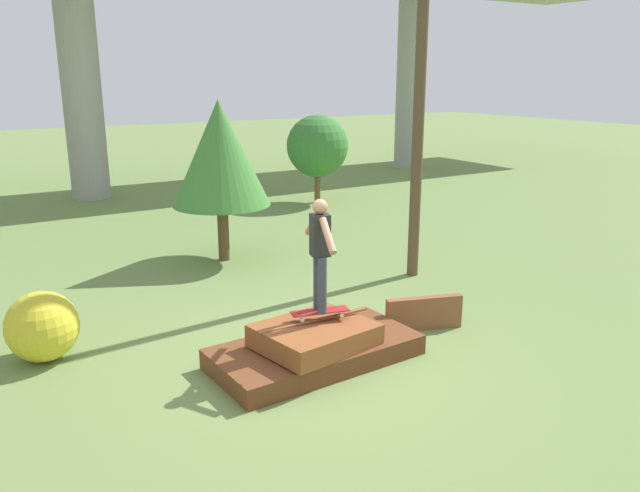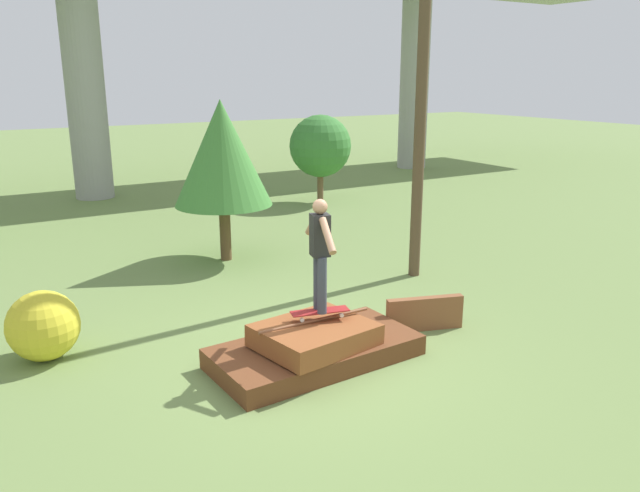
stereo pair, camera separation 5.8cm
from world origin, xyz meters
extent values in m
plane|color=olive|center=(0.00, 0.00, 0.00)|extent=(80.00, 80.00, 0.00)
cube|color=brown|center=(0.00, 0.00, 0.13)|extent=(2.70, 1.41, 0.26)
cube|color=brown|center=(-0.05, -0.08, 0.40)|extent=(1.57, 1.32, 0.32)
cylinder|color=brown|center=(0.00, 0.00, 0.56)|extent=(1.58, 0.04, 0.04)
cube|color=brown|center=(1.88, 0.07, 0.24)|extent=(1.12, 0.48, 0.49)
cube|color=maroon|center=(0.08, 0.02, 0.66)|extent=(0.78, 0.38, 0.01)
cylinder|color=silver|center=(0.36, 0.04, 0.61)|extent=(0.06, 0.04, 0.05)
cylinder|color=silver|center=(0.32, -0.12, 0.61)|extent=(0.06, 0.04, 0.05)
cylinder|color=silver|center=(-0.15, 0.17, 0.61)|extent=(0.06, 0.04, 0.05)
cylinder|color=silver|center=(-0.19, 0.00, 0.61)|extent=(0.06, 0.04, 0.05)
cylinder|color=#383D4C|center=(0.10, 0.10, 1.04)|extent=(0.12, 0.12, 0.73)
cylinder|color=#383D4C|center=(0.06, -0.06, 1.04)|extent=(0.12, 0.12, 0.73)
cube|color=black|center=(0.08, 0.02, 1.66)|extent=(0.26, 0.26, 0.53)
sphere|color=#A37556|center=(0.08, 0.02, 2.02)|extent=(0.19, 0.19, 0.19)
cylinder|color=#A37556|center=(0.16, 0.32, 1.73)|extent=(0.20, 0.47, 0.38)
cylinder|color=#A37556|center=(0.01, -0.28, 1.73)|extent=(0.20, 0.47, 0.38)
cylinder|color=#9E9E99|center=(0.00, 12.92, 3.37)|extent=(1.10, 1.10, 6.75)
cylinder|color=#9E9E99|center=(12.10, 12.92, 3.37)|extent=(1.10, 1.10, 6.75)
cylinder|color=brown|center=(3.39, 2.14, 4.43)|extent=(0.20, 0.20, 8.86)
cylinder|color=brown|center=(5.39, 8.79, 0.44)|extent=(0.18, 0.18, 0.87)
sphere|color=#387A33|center=(5.39, 8.79, 1.62)|extent=(1.74, 1.74, 1.74)
cylinder|color=brown|center=(0.81, 4.85, 0.56)|extent=(0.22, 0.22, 1.11)
cone|color=#428438|center=(0.81, 4.85, 2.12)|extent=(1.89, 1.89, 2.02)
sphere|color=gold|center=(-2.95, 1.88, 0.46)|extent=(0.91, 0.91, 0.91)
camera|label=1|loc=(-3.80, -6.30, 3.58)|focal=35.00mm
camera|label=2|loc=(-3.75, -6.33, 3.58)|focal=35.00mm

